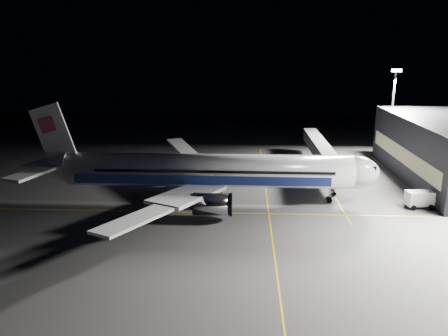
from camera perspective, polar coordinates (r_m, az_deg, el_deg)
ground at (r=75.38m, az=-1.98°, el=-4.18°), size 200.00×200.00×0.00m
guide_line_main at (r=75.23m, az=5.65°, el=-4.29°), size 0.25×80.00×0.01m
guide_line_cross at (r=69.78m, az=-2.39°, el=-5.84°), size 70.00×0.25×0.01m
guide_line_side at (r=86.07m, az=13.36°, el=-2.07°), size 0.25×40.00×0.01m
airliner at (r=73.90m, az=-2.85°, el=-0.39°), size 61.48×54.22×16.64m
jet_bridge at (r=92.53m, az=12.67°, el=2.14°), size 3.60×34.40×6.30m
floodlight_mast_north at (r=108.90m, az=21.16°, el=7.62°), size 2.40×0.68×20.70m
service_truck at (r=78.38m, az=24.48°, el=-3.68°), size 5.77×3.06×2.81m
baggage_tug at (r=93.58m, az=-1.31°, el=0.24°), size 2.37×1.99×1.59m
safety_cone_a at (r=86.23m, az=-1.61°, el=-1.38°), size 0.45×0.45×0.67m
safety_cone_b at (r=86.03m, az=-2.72°, el=-1.47°), size 0.37×0.37×0.55m
safety_cone_c at (r=78.91m, az=-0.21°, el=-3.02°), size 0.41×0.41×0.62m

